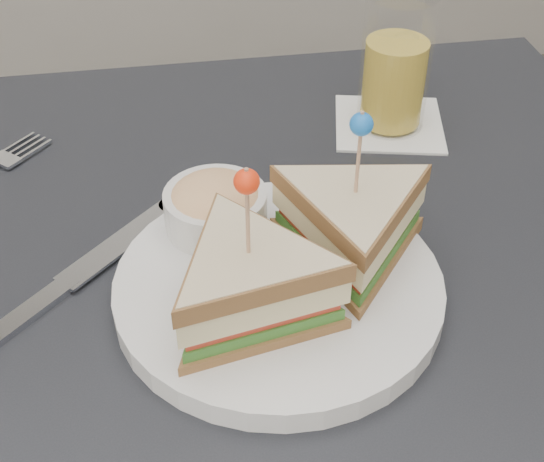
% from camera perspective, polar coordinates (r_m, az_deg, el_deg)
% --- Properties ---
extents(table, '(0.80, 0.80, 0.75)m').
position_cam_1_polar(table, '(0.66, -0.72, -9.07)').
color(table, black).
rests_on(table, ground).
extents(plate_meal, '(0.33, 0.33, 0.15)m').
position_cam_1_polar(plate_meal, '(0.57, 1.23, -1.90)').
color(plate_meal, silver).
rests_on(plate_meal, table).
extents(cutlery_knife, '(0.18, 0.18, 0.01)m').
position_cam_1_polar(cutlery_knife, '(0.63, -14.73, -3.49)').
color(cutlery_knife, silver).
rests_on(cutlery_knife, table).
extents(drink_set, '(0.13, 0.13, 0.14)m').
position_cam_1_polar(drink_set, '(0.78, 9.23, 11.81)').
color(drink_set, white).
rests_on(drink_set, table).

